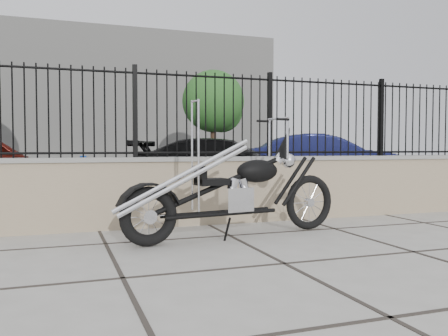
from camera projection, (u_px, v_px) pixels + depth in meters
ground_plane at (285, 264)px, 4.45m from camera, size 90.00×90.00×0.00m
parking_lot at (120, 179)px, 16.23m from camera, size 30.00×30.00×0.00m
retaining_wall at (206, 190)px, 6.78m from camera, size 14.00×0.36×0.96m
iron_fence at (206, 115)px, 6.74m from camera, size 14.00×0.08×1.20m
background_building at (91, 100)px, 29.25m from camera, size 22.00×6.00×8.00m
chopper_motorcycle at (232, 169)px, 5.69m from camera, size 2.82×0.91×1.67m
car_black at (224, 165)px, 11.92m from camera, size 4.92×3.63×1.32m
car_blue at (323, 161)px, 13.15m from camera, size 4.68×2.85×1.46m
bollard_a at (84, 183)px, 8.24m from camera, size 0.13×0.13×0.95m
bollard_b at (271, 181)px, 9.22m from camera, size 0.12×0.12×0.88m
bollard_c at (448, 177)px, 10.61m from camera, size 0.14×0.14×0.88m
tree_right at (213, 98)px, 21.27m from camera, size 2.79×2.79×4.71m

